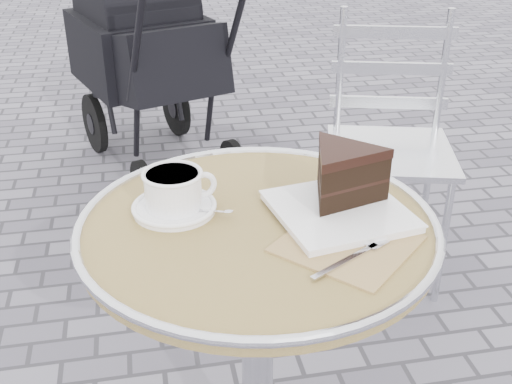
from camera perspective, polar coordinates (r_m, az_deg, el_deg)
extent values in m
cylinder|color=silver|center=(1.48, 0.13, -15.00)|extent=(0.07, 0.07, 0.67)
cylinder|color=tan|center=(1.27, 0.15, -3.35)|extent=(0.70, 0.70, 0.03)
torus|color=silver|center=(1.27, 0.15, -2.77)|extent=(0.72, 0.72, 0.02)
cylinder|color=white|center=(1.31, -7.27, -1.47)|extent=(0.17, 0.17, 0.01)
cylinder|color=white|center=(1.29, -7.38, 0.18)|extent=(0.13, 0.13, 0.07)
torus|color=white|center=(1.31, -4.72, 0.63)|extent=(0.06, 0.02, 0.06)
cylinder|color=beige|center=(1.28, -7.47, 1.51)|extent=(0.10, 0.10, 0.01)
cube|color=#9E7B56|center=(1.21, 8.12, -4.57)|extent=(0.31, 0.31, 0.00)
cube|color=white|center=(1.29, 7.38, -1.75)|extent=(0.28, 0.28, 0.01)
cylinder|color=silver|center=(2.17, 7.10, -4.13)|extent=(0.02, 0.02, 0.47)
cylinder|color=silver|center=(2.22, 16.28, -4.37)|extent=(0.02, 0.02, 0.47)
cylinder|color=silver|center=(2.48, 6.83, 0.18)|extent=(0.02, 0.02, 0.47)
cylinder|color=silver|center=(2.52, 14.88, -0.11)|extent=(0.02, 0.02, 0.47)
cube|color=silver|center=(2.23, 11.86, 3.49)|extent=(0.51, 0.51, 0.02)
cube|color=black|center=(3.07, -8.98, 11.31)|extent=(0.67, 0.83, 0.44)
cylinder|color=black|center=(2.87, -10.09, 0.90)|extent=(0.10, 0.20, 0.19)
cylinder|color=black|center=(3.03, -2.08, 2.87)|extent=(0.10, 0.20, 0.19)
cylinder|color=black|center=(3.42, -14.15, 5.95)|extent=(0.14, 0.30, 0.30)
cylinder|color=black|center=(3.56, -7.14, 7.45)|extent=(0.14, 0.30, 0.30)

